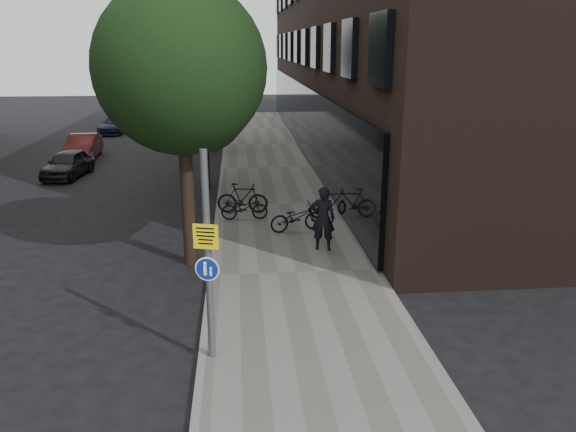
{
  "coord_description": "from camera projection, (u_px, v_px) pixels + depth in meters",
  "views": [
    {
      "loc": [
        -1.2,
        -10.33,
        5.87
      ],
      "look_at": [
        -0.07,
        2.25,
        2.0
      ],
      "focal_mm": 35.0,
      "sensor_mm": 36.0,
      "label": 1
    }
  ],
  "objects": [
    {
      "name": "sidewalk",
      "position": [
        278.0,
        205.0,
        21.19
      ],
      "size": [
        4.5,
        60.0,
        0.12
      ],
      "primitive_type": "cube",
      "color": "slate",
      "rests_on": "ground"
    },
    {
      "name": "parked_car_mid",
      "position": [
        83.0,
        147.0,
        29.89
      ],
      "size": [
        1.54,
        4.01,
        1.3
      ],
      "primitive_type": "imported",
      "rotation": [
        0.0,
        0.0,
        0.04
      ],
      "color": "#511A17",
      "rests_on": "ground"
    },
    {
      "name": "parked_bike_curb_far",
      "position": [
        243.0,
        198.0,
        19.87
      ],
      "size": [
        1.84,
        0.69,
        1.08
      ],
      "primitive_type": "imported",
      "rotation": [
        0.0,
        0.0,
        1.47
      ],
      "color": "black",
      "rests_on": "sidewalk"
    },
    {
      "name": "curb_edge",
      "position": [
        218.0,
        206.0,
        20.99
      ],
      "size": [
        0.15,
        60.0,
        0.13
      ],
      "primitive_type": "cube",
      "color": "slate",
      "rests_on": "ground"
    },
    {
      "name": "street_tree_far",
      "position": [
        212.0,
        59.0,
        31.04
      ],
      "size": [
        5.0,
        5.0,
        7.8
      ],
      "color": "black",
      "rests_on": "ground"
    },
    {
      "name": "parked_bike_facade_near",
      "position": [
        297.0,
        217.0,
        17.93
      ],
      "size": [
        1.85,
        1.01,
        0.92
      ],
      "primitive_type": "imported",
      "rotation": [
        0.0,
        0.0,
        1.81
      ],
      "color": "black",
      "rests_on": "sidewalk"
    },
    {
      "name": "parked_bike_curb_near",
      "position": [
        244.0,
        208.0,
        19.15
      ],
      "size": [
        1.59,
        0.56,
        0.83
      ],
      "primitive_type": "imported",
      "rotation": [
        0.0,
        0.0,
        1.57
      ],
      "color": "black",
      "rests_on": "sidewalk"
    },
    {
      "name": "ground",
      "position": [
        301.0,
        339.0,
        11.66
      ],
      "size": [
        120.0,
        120.0,
        0.0
      ],
      "primitive_type": "plane",
      "color": "black",
      "rests_on": "ground"
    },
    {
      "name": "street_tree_mid",
      "position": [
        203.0,
        64.0,
        22.46
      ],
      "size": [
        5.0,
        5.0,
        7.8
      ],
      "color": "black",
      "rests_on": "ground"
    },
    {
      "name": "pedestrian",
      "position": [
        323.0,
        218.0,
        16.18
      ],
      "size": [
        0.77,
        0.59,
        1.89
      ],
      "primitive_type": "imported",
      "rotation": [
        0.0,
        0.0,
        2.92
      ],
      "color": "black",
      "rests_on": "sidewalk"
    },
    {
      "name": "parked_car_far",
      "position": [
        114.0,
        125.0,
        38.75
      ],
      "size": [
        1.81,
        3.98,
        1.13
      ],
      "primitive_type": "imported",
      "rotation": [
        0.0,
        0.0,
        -0.06
      ],
      "color": "black",
      "rests_on": "ground"
    },
    {
      "name": "parked_bike_facade_far",
      "position": [
        333.0,
        203.0,
        19.36
      ],
      "size": [
        1.76,
        0.86,
        1.02
      ],
      "primitive_type": "imported",
      "rotation": [
        0.0,
        0.0,
        1.81
      ],
      "color": "black",
      "rests_on": "sidewalk"
    },
    {
      "name": "signpost",
      "position": [
        208.0,
        257.0,
        10.23
      ],
      "size": [
        0.46,
        0.15,
        4.02
      ],
      "rotation": [
        0.0,
        0.0,
        -0.26
      ],
      "color": "#595B5E",
      "rests_on": "sidewalk"
    },
    {
      "name": "parked_car_near",
      "position": [
        68.0,
        164.0,
        25.85
      ],
      "size": [
        1.92,
        3.78,
        1.24
      ],
      "primitive_type": "imported",
      "rotation": [
        0.0,
        0.0,
        -0.13
      ],
      "color": "black",
      "rests_on": "ground"
    },
    {
      "name": "street_tree_near",
      "position": [
        184.0,
        76.0,
        14.37
      ],
      "size": [
        4.4,
        4.4,
        7.5
      ],
      "color": "black",
      "rests_on": "ground"
    }
  ]
}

